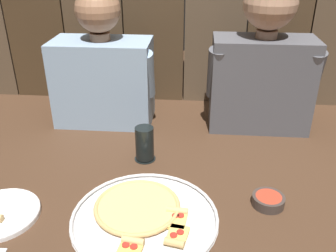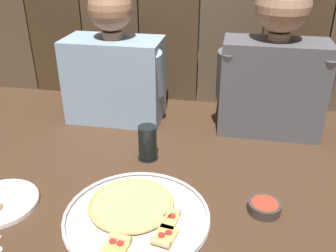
{
  "view_description": "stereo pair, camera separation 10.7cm",
  "coord_description": "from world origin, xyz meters",
  "px_view_note": "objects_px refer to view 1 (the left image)",
  "views": [
    {
      "loc": [
        0.07,
        -0.93,
        0.71
      ],
      "look_at": [
        -0.02,
        0.1,
        0.18
      ],
      "focal_mm": 39.63,
      "sensor_mm": 36.0,
      "label": 1
    },
    {
      "loc": [
        0.17,
        -0.92,
        0.71
      ],
      "look_at": [
        -0.02,
        0.1,
        0.18
      ],
      "focal_mm": 39.63,
      "sensor_mm": 36.0,
      "label": 2
    }
  ],
  "objects_px": {
    "pizza_tray": "(143,214)",
    "dipping_bowl": "(268,200)",
    "drinking_glass": "(145,144)",
    "diner_left": "(102,66)",
    "diner_right": "(264,59)"
  },
  "relations": [
    {
      "from": "drinking_glass",
      "to": "diner_right",
      "type": "xyz_separation_m",
      "value": [
        0.43,
        0.3,
        0.23
      ]
    },
    {
      "from": "drinking_glass",
      "to": "dipping_bowl",
      "type": "bearing_deg",
      "value": -29.04
    },
    {
      "from": "drinking_glass",
      "to": "diner_left",
      "type": "height_order",
      "value": "diner_left"
    },
    {
      "from": "diner_right",
      "to": "diner_left",
      "type": "bearing_deg",
      "value": -179.93
    },
    {
      "from": "drinking_glass",
      "to": "diner_right",
      "type": "height_order",
      "value": "diner_right"
    },
    {
      "from": "drinking_glass",
      "to": "diner_right",
      "type": "bearing_deg",
      "value": 35.17
    },
    {
      "from": "dipping_bowl",
      "to": "drinking_glass",
      "type": "bearing_deg",
      "value": 150.96
    },
    {
      "from": "drinking_glass",
      "to": "diner_left",
      "type": "xyz_separation_m",
      "value": [
        -0.21,
        0.3,
        0.18
      ]
    },
    {
      "from": "pizza_tray",
      "to": "drinking_glass",
      "type": "relative_size",
      "value": 3.31
    },
    {
      "from": "dipping_bowl",
      "to": "diner_right",
      "type": "bearing_deg",
      "value": 86.75
    },
    {
      "from": "pizza_tray",
      "to": "dipping_bowl",
      "type": "relative_size",
      "value": 4.35
    },
    {
      "from": "pizza_tray",
      "to": "dipping_bowl",
      "type": "distance_m",
      "value": 0.37
    },
    {
      "from": "diner_right",
      "to": "dipping_bowl",
      "type": "bearing_deg",
      "value": -93.25
    },
    {
      "from": "pizza_tray",
      "to": "diner_left",
      "type": "relative_size",
      "value": 0.75
    },
    {
      "from": "pizza_tray",
      "to": "drinking_glass",
      "type": "xyz_separation_m",
      "value": [
        -0.04,
        0.31,
        0.05
      ]
    }
  ]
}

